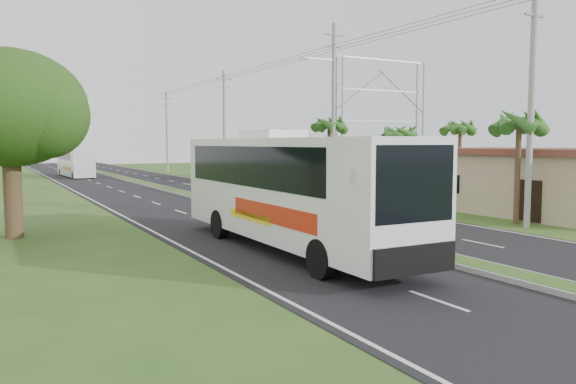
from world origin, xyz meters
TOP-DOWN VIEW (x-y plane):
  - ground at (0.00, 0.00)m, footprint 180.00×180.00m
  - road_asphalt at (0.00, 20.00)m, footprint 14.00×160.00m
  - median_strip at (0.00, 20.00)m, footprint 1.20×160.00m
  - lane_edge_left at (-6.70, 20.00)m, footprint 0.12×160.00m
  - lane_edge_right at (6.70, 20.00)m, footprint 0.12×160.00m
  - shop_near at (14.00, 6.00)m, footprint 8.60×12.60m
  - shop_mid at (14.00, 22.00)m, footprint 7.60×10.60m
  - shop_far at (14.00, 36.00)m, footprint 8.60×11.60m
  - palm_verge_a at (9.00, 3.00)m, footprint 2.40×2.40m
  - palm_verge_b at (9.40, 12.00)m, footprint 2.40×2.40m
  - palm_verge_c at (8.80, 19.00)m, footprint 2.40×2.40m
  - palm_verge_d at (9.30, 28.00)m, footprint 2.40×2.40m
  - palm_behind_shop at (17.50, 15.00)m, footprint 2.40×2.40m
  - shade_tree at (-12.11, 10.02)m, footprint 6.30×6.00m
  - utility_pole_a at (8.50, 2.00)m, footprint 1.60×0.28m
  - utility_pole_b at (8.47, 18.00)m, footprint 3.20×0.28m
  - utility_pole_c at (8.50, 38.00)m, footprint 1.60×0.28m
  - utility_pole_d at (8.50, 58.00)m, footprint 1.60×0.28m
  - billboard_lattice at (22.00, 30.00)m, footprint 10.18×1.18m
  - coach_bus_main at (-3.53, 2.50)m, footprint 2.88×13.28m
  - coach_bus_far at (-3.84, 52.15)m, footprint 2.67×10.39m
  - motorcyclist at (-2.00, 7.72)m, footprint 1.65×1.02m

SIDE VIEW (x-z plane):
  - ground at x=0.00m, z-range 0.00..0.00m
  - lane_edge_left at x=-6.70m, z-range 0.00..0.00m
  - lane_edge_right at x=6.70m, z-range 0.00..0.00m
  - road_asphalt at x=0.00m, z-range 0.00..0.02m
  - median_strip at x=0.00m, z-range 0.01..0.20m
  - motorcyclist at x=-2.00m, z-range -0.29..2.02m
  - coach_bus_far at x=-3.84m, z-range 0.20..3.20m
  - shop_near at x=14.00m, z-range 0.02..3.54m
  - shop_mid at x=14.00m, z-range 0.02..3.69m
  - shop_far at x=14.00m, z-range 0.02..3.84m
  - coach_bus_main at x=-3.53m, z-range 0.21..4.50m
  - palm_verge_b at x=9.40m, z-range 1.83..6.88m
  - palm_verge_d at x=9.30m, z-range 1.92..7.17m
  - palm_verge_a at x=9.00m, z-range 2.02..7.47m
  - palm_behind_shop at x=17.50m, z-range 2.11..7.76m
  - shade_tree at x=-12.11m, z-range 1.26..8.80m
  - palm_verge_c at x=8.80m, z-range 2.20..8.05m
  - utility_pole_d at x=8.50m, z-range 0.17..10.67m
  - utility_pole_a at x=8.50m, z-range 0.17..11.17m
  - utility_pole_c at x=8.50m, z-range 0.17..11.17m
  - utility_pole_b at x=8.47m, z-range 0.26..12.26m
  - billboard_lattice at x=22.00m, z-range 0.79..12.86m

